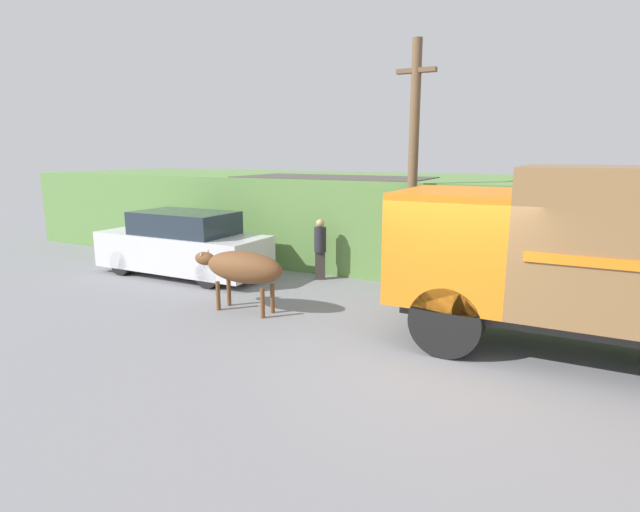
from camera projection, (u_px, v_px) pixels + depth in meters
name	position (u px, v px, depth m)	size (l,w,h in m)	color
ground_plane	(445.00, 357.00, 8.06)	(60.00, 60.00, 0.00)	gray
hillside_embankment	(509.00, 225.00, 14.03)	(32.00, 6.15, 2.54)	#608C47
building_backdrop	(333.00, 220.00, 14.84)	(5.59, 2.70, 2.57)	#B2BCAD
cargo_truck	(613.00, 253.00, 7.63)	(6.48, 2.43, 3.04)	#2D2D2D
brown_cow	(242.00, 267.00, 10.24)	(2.17, 0.66, 1.28)	brown
parked_suv	(183.00, 245.00, 13.34)	(4.80, 1.73, 1.73)	silver
pedestrian_on_hill	(320.00, 246.00, 12.90)	(0.42, 0.42, 1.58)	#38332D
utility_pole	(413.00, 165.00, 11.52)	(0.90, 0.23, 5.73)	brown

